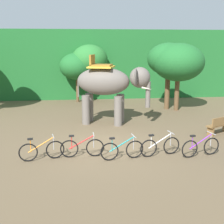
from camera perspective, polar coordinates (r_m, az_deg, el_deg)
name	(u,v)px	position (r m, az deg, el deg)	size (l,w,h in m)	color
ground_plane	(104,147)	(12.58, -1.67, -6.86)	(80.00, 80.00, 0.00)	brown
foliage_hedge	(91,63)	(26.15, -4.20, 9.61)	(36.00, 6.00, 5.48)	#1E6028
tree_center_left	(77,66)	(22.27, -6.93, 8.88)	(2.61, 2.61, 3.73)	brown
tree_center	(90,60)	(22.34, -4.42, 10.20)	(2.73, 2.73, 4.33)	brown
tree_right	(169,60)	(19.87, 11.07, 10.09)	(2.82, 2.82, 4.45)	brown
tree_left	(178,63)	(19.60, 12.93, 9.46)	(3.34, 3.34, 4.42)	brown
elephant	(109,84)	(15.84, -0.55, 5.50)	(4.24, 2.64, 3.78)	#665E56
bike_orange	(42,150)	(11.39, -13.66, -7.33)	(1.68, 0.55, 0.92)	black
bike_red	(82,147)	(11.42, -5.91, -6.96)	(1.71, 0.52, 0.92)	black
bike_teal	(122,150)	(11.14, 2.00, -7.42)	(1.70, 0.52, 0.92)	black
bike_white	(160,146)	(11.66, 9.44, -6.65)	(1.68, 0.56, 0.92)	black
bike_purple	(201,147)	(11.95, 17.03, -6.57)	(1.68, 0.57, 0.92)	black
wooden_bench	(220,125)	(15.16, 20.50, -2.33)	(1.52, 1.05, 0.89)	brown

